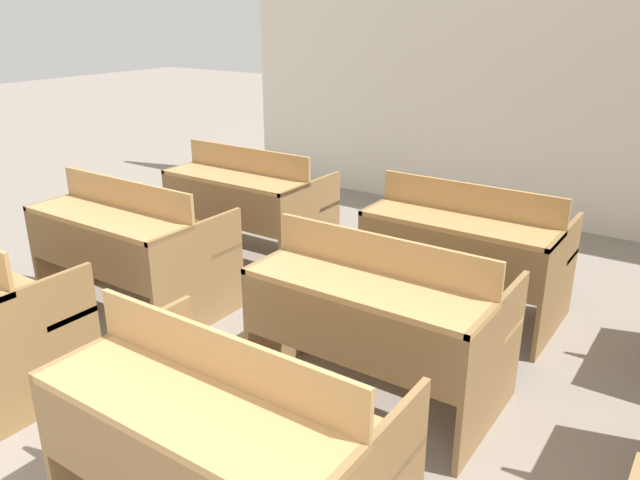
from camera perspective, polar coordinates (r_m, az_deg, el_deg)
wall_back at (r=5.74m, az=23.35°, el=15.82°), size 6.84×0.06×3.10m
bench_front_center at (r=2.30m, az=-8.87°, el=-17.23°), size 1.16×0.75×0.87m
bench_second_left at (r=4.14m, az=-17.01°, el=-0.12°), size 1.16×0.75×0.87m
bench_second_center at (r=3.06m, az=5.40°, el=-6.75°), size 1.16×0.75×0.87m
bench_third_left at (r=4.87m, az=-6.60°, el=3.73°), size 1.16×0.75×0.87m
bench_third_center at (r=3.98m, az=13.15°, el=-0.60°), size 1.16×0.75×0.87m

